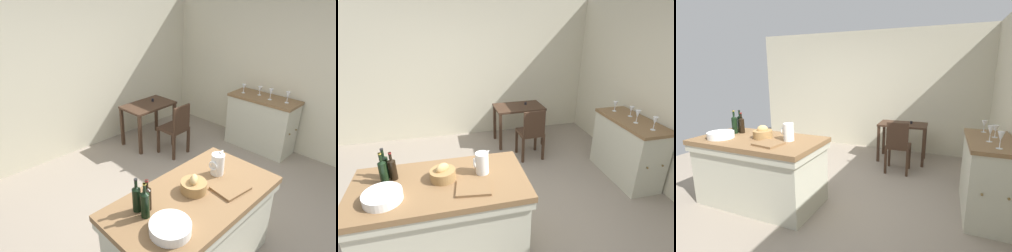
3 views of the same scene
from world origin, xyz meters
The scene contains 18 objects.
ground_plane centered at (0.00, 0.00, 0.00)m, with size 6.76×6.76×0.00m, color gray.
wall_back centered at (0.00, 2.60, 1.30)m, with size 5.32×0.12×2.60m, color beige.
wall_right centered at (2.60, 0.00, 1.30)m, with size 0.12×5.20×2.60m, color beige.
island_table centered at (-0.45, -0.42, 0.47)m, with size 1.65×0.86×0.87m.
side_cabinet centered at (2.26, 0.39, 0.47)m, with size 0.52×1.15×0.94m.
writing_desk centered at (1.00, 1.92, 0.62)m, with size 0.91×0.58×0.79m.
wooden_chair centered at (1.04, 1.26, 0.49)m, with size 0.41×0.41×0.90m.
pitcher centered at (-0.04, -0.35, 0.99)m, with size 0.17×0.13×0.26m.
wash_bowl centered at (-0.92, -0.58, 0.92)m, with size 0.33×0.33×0.08m, color white.
bread_basket centered at (-0.42, -0.38, 0.93)m, with size 0.24×0.24×0.17m.
cutting_board centered at (-0.16, -0.60, 0.89)m, with size 0.31×0.25×0.02m, color brown.
wine_bottle_dark centered at (-0.88, -0.26, 0.99)m, with size 0.07×0.07×0.29m.
wine_bottle_amber centered at (-0.95, -0.22, 1.00)m, with size 0.07×0.07×0.31m.
wine_bottle_green centered at (-0.95, -0.32, 1.00)m, with size 0.07×0.07×0.32m.
wine_glass_far_left centered at (2.27, 0.02, 1.06)m, with size 0.07×0.07×0.18m.
wine_glass_left centered at (2.22, 0.28, 1.06)m, with size 0.07×0.07×0.19m.
wine_glass_middle centered at (2.31, 0.52, 1.04)m, with size 0.07×0.07×0.15m.
wine_glass_right centered at (2.22, 0.78, 1.04)m, with size 0.07×0.07×0.15m.
Camera 1 is at (-2.09, -1.75, 2.52)m, focal length 30.87 mm.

